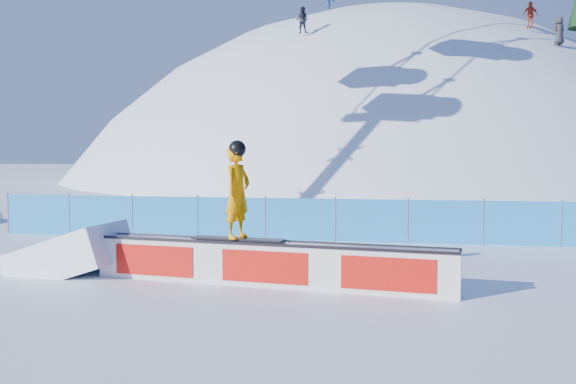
# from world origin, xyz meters

# --- Properties ---
(ground) EXTENTS (160.00, 160.00, 0.00)m
(ground) POSITION_xyz_m (0.00, 0.00, 0.00)
(ground) COLOR white
(ground) RESTS_ON ground
(snow_hill) EXTENTS (64.00, 64.00, 64.00)m
(snow_hill) POSITION_xyz_m (0.00, 42.00, -18.00)
(snow_hill) COLOR white
(snow_hill) RESTS_ON ground
(safety_fence) EXTENTS (22.05, 0.05, 1.30)m
(safety_fence) POSITION_xyz_m (0.00, 4.50, 0.60)
(safety_fence) COLOR #1C83D5
(safety_fence) RESTS_ON ground
(rail_box) EXTENTS (7.11, 1.47, 0.85)m
(rail_box) POSITION_xyz_m (-1.76, -1.46, 0.42)
(rail_box) COLOR silver
(rail_box) RESTS_ON ground
(snow_ramp) EXTENTS (2.58, 1.81, 1.50)m
(snow_ramp) POSITION_xyz_m (-6.16, -0.85, 0.00)
(snow_ramp) COLOR white
(snow_ramp) RESTS_ON ground
(snowboarder) EXTENTS (1.86, 0.76, 1.92)m
(snowboarder) POSITION_xyz_m (-2.37, -1.37, 1.80)
(snowboarder) COLOR black
(snowboarder) RESTS_ON rail_box
(distant_skiers) EXTENTS (16.41, 10.65, 6.06)m
(distant_skiers) POSITION_xyz_m (1.28, 30.90, 11.60)
(distant_skiers) COLOR black
(distant_skiers) RESTS_ON ground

